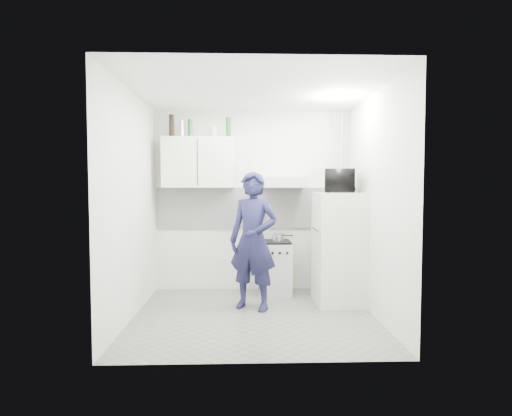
{
  "coord_description": "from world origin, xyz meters",
  "views": [
    {
      "loc": [
        -0.12,
        -4.58,
        1.51
      ],
      "look_at": [
        0.03,
        0.3,
        1.25
      ],
      "focal_mm": 28.0,
      "sensor_mm": 36.0,
      "label": 1
    }
  ],
  "objects": [
    {
      "name": "microwave",
      "position": [
        1.1,
        0.47,
        1.58
      ],
      "size": [
        0.59,
        0.45,
        0.3
      ],
      "primitive_type": "imported",
      "rotation": [
        0.0,
        0.0,
        1.39
      ],
      "color": "black",
      "rests_on": "fridge"
    },
    {
      "name": "ceiling",
      "position": [
        0.0,
        0.0,
        2.6
      ],
      "size": [
        2.8,
        2.8,
        0.0
      ],
      "primitive_type": "plane",
      "color": "white",
      "rests_on": "wall_back"
    },
    {
      "name": "ceiling_spot_fixture",
      "position": [
        1.0,
        0.2,
        2.57
      ],
      "size": [
        0.1,
        0.1,
        0.02
      ],
      "primitive_type": "cylinder",
      "color": "white",
      "rests_on": "ceiling"
    },
    {
      "name": "pipe_a",
      "position": [
        1.3,
        1.17,
        1.3
      ],
      "size": [
        0.05,
        0.05,
        2.6
      ],
      "primitive_type": "cylinder",
      "color": "#BDBDBD",
      "rests_on": "floor"
    },
    {
      "name": "person",
      "position": [
        -0.01,
        0.29,
        0.85
      ],
      "size": [
        0.73,
        0.63,
        1.7
      ],
      "primitive_type": "imported",
      "rotation": [
        0.0,
        0.0,
        -0.43
      ],
      "color": "#1A1A3C",
      "rests_on": "floor"
    },
    {
      "name": "fridge",
      "position": [
        1.1,
        0.47,
        0.72
      ],
      "size": [
        0.61,
        0.61,
        1.44
      ],
      "primitive_type": "cube",
      "rotation": [
        0.0,
        0.0,
        0.03
      ],
      "color": "white",
      "rests_on": "floor"
    },
    {
      "name": "floor",
      "position": [
        0.0,
        0.0,
        0.0
      ],
      "size": [
        2.8,
        2.8,
        0.0
      ],
      "primitive_type": "plane",
      "color": "#5C5C5A",
      "rests_on": "ground"
    },
    {
      "name": "upper_cabinet",
      "position": [
        -0.75,
        1.07,
        1.85
      ],
      "size": [
        1.0,
        0.35,
        0.7
      ],
      "primitive_type": "cube",
      "color": "white",
      "rests_on": "wall_back"
    },
    {
      "name": "wall_left",
      "position": [
        -1.4,
        0.0,
        1.3
      ],
      "size": [
        0.0,
        2.6,
        2.6
      ],
      "primitive_type": "plane",
      "rotation": [
        1.57,
        0.0,
        1.57
      ],
      "color": "white",
      "rests_on": "floor"
    },
    {
      "name": "wall_right",
      "position": [
        1.4,
        0.0,
        1.3
      ],
      "size": [
        0.0,
        2.6,
        2.6
      ],
      "primitive_type": "plane",
      "rotation": [
        1.57,
        0.0,
        -1.57
      ],
      "color": "white",
      "rests_on": "floor"
    },
    {
      "name": "pipe_b",
      "position": [
        1.18,
        1.17,
        1.3
      ],
      "size": [
        0.04,
        0.04,
        2.6
      ],
      "primitive_type": "cylinder",
      "color": "#BDBDBD",
      "rests_on": "floor"
    },
    {
      "name": "saucepan",
      "position": [
        0.36,
        1.03,
        0.79
      ],
      "size": [
        0.16,
        0.16,
        0.09
      ],
      "primitive_type": "cylinder",
      "color": "silver",
      "rests_on": "stove_top"
    },
    {
      "name": "backsplash",
      "position": [
        0.0,
        1.24,
        1.2
      ],
      "size": [
        2.74,
        0.03,
        0.6
      ],
      "primitive_type": "cube",
      "color": "white",
      "rests_on": "wall_back"
    },
    {
      "name": "stove",
      "position": [
        0.32,
        1.0,
        0.36
      ],
      "size": [
        0.45,
        0.45,
        0.72
      ],
      "primitive_type": "cube",
      "color": "#BDBDBD",
      "rests_on": "floor"
    },
    {
      "name": "bottle_e",
      "position": [
        -0.33,
        1.07,
        2.34
      ],
      "size": [
        0.07,
        0.07,
        0.28
      ],
      "primitive_type": "cylinder",
      "color": "#144C1E",
      "rests_on": "upper_cabinet"
    },
    {
      "name": "range_hood",
      "position": [
        0.45,
        1.0,
        1.57
      ],
      "size": [
        0.6,
        0.5,
        0.14
      ],
      "primitive_type": "cube",
      "color": "#BDBDBD",
      "rests_on": "wall_back"
    },
    {
      "name": "stove_top",
      "position": [
        0.32,
        1.0,
        0.74
      ],
      "size": [
        0.43,
        0.43,
        0.03
      ],
      "primitive_type": "cube",
      "color": "black",
      "rests_on": "stove"
    },
    {
      "name": "bottle_b",
      "position": [
        -0.99,
        1.07,
        2.32
      ],
      "size": [
        0.06,
        0.06,
        0.24
      ],
      "primitive_type": "cylinder",
      "color": "silver",
      "rests_on": "upper_cabinet"
    },
    {
      "name": "wall_back",
      "position": [
        0.0,
        1.25,
        1.3
      ],
      "size": [
        2.8,
        0.0,
        2.8
      ],
      "primitive_type": "plane",
      "rotation": [
        1.57,
        0.0,
        0.0
      ],
      "color": "white",
      "rests_on": "floor"
    },
    {
      "name": "bottle_a",
      "position": [
        -1.13,
        1.07,
        2.36
      ],
      "size": [
        0.07,
        0.07,
        0.31
      ],
      "primitive_type": "cylinder",
      "color": "black",
      "rests_on": "upper_cabinet"
    },
    {
      "name": "bottle_c",
      "position": [
        -0.87,
        1.07,
        2.33
      ],
      "size": [
        0.06,
        0.06,
        0.26
      ],
      "primitive_type": "cylinder",
      "color": "#144C1E",
      "rests_on": "upper_cabinet"
    },
    {
      "name": "canister_b",
      "position": [
        -0.54,
        1.07,
        2.28
      ],
      "size": [
        0.09,
        0.09,
        0.16
      ],
      "primitive_type": "cylinder",
      "color": "#B2B7BC",
      "rests_on": "upper_cabinet"
    }
  ]
}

